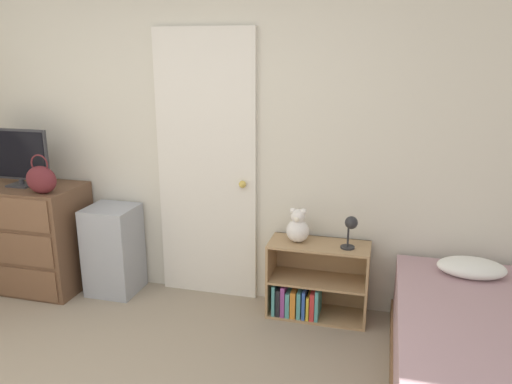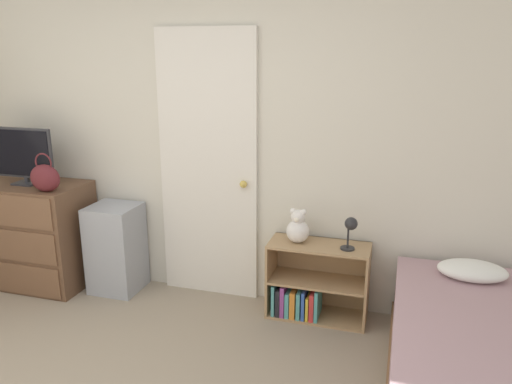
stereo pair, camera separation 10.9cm
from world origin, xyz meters
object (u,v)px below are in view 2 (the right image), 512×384
object	(u,v)px
handbag	(45,178)
bed	(480,369)
teddy_bear	(298,228)
tv	(23,155)
desk_lamp	(351,227)
dresser	(33,234)
bookshelf	(310,287)
storage_bin	(116,248)

from	to	relation	value
handbag	bed	bearing A→B (deg)	-8.86
teddy_bear	bed	bearing A→B (deg)	-32.55
tv	handbag	bearing A→B (deg)	-25.81
tv	desk_lamp	world-z (taller)	tv
desk_lamp	bed	world-z (taller)	desk_lamp
dresser	teddy_bear	bearing A→B (deg)	2.78
dresser	desk_lamp	distance (m)	2.65
bookshelf	bed	bearing A→B (deg)	-35.08
bed	dresser	bearing A→B (deg)	169.36
desk_lamp	bed	bearing A→B (deg)	-41.65
bookshelf	desk_lamp	distance (m)	0.59
handbag	bookshelf	bearing A→B (deg)	7.57
handbag	desk_lamp	size ratio (longest dim) A/B	1.26
dresser	bed	size ratio (longest dim) A/B	0.50
desk_lamp	bed	xyz separation A→B (m)	(0.80, -0.71, -0.49)
teddy_bear	desk_lamp	xyz separation A→B (m)	(0.38, -0.04, 0.06)
handbag	bookshelf	world-z (taller)	handbag
handbag	bed	distance (m)	3.23
tv	storage_bin	bearing A→B (deg)	7.13
handbag	storage_bin	size ratio (longest dim) A/B	0.42
tv	teddy_bear	distance (m)	2.28
handbag	storage_bin	distance (m)	0.79
tv	handbag	world-z (taller)	tv
storage_bin	bed	xyz separation A→B (m)	(2.69, -0.73, -0.11)
dresser	bookshelf	size ratio (longest dim) A/B	1.27
bookshelf	teddy_bear	bearing A→B (deg)	-179.39
dresser	storage_bin	world-z (taller)	dresser
dresser	teddy_bear	xyz separation A→B (m)	(2.25, 0.11, 0.25)
storage_bin	desk_lamp	distance (m)	1.93
dresser	handbag	size ratio (longest dim) A/B	3.06
storage_bin	desk_lamp	size ratio (longest dim) A/B	2.99
tv	teddy_bear	size ratio (longest dim) A/B	2.11
tv	bed	world-z (taller)	tv
dresser	bed	world-z (taller)	dresser
bookshelf	desk_lamp	bearing A→B (deg)	-9.03
storage_bin	bed	bearing A→B (deg)	-15.12
dresser	tv	xyz separation A→B (m)	(0.01, -0.01, 0.68)
handbag	bookshelf	distance (m)	2.19
handbag	desk_lamp	bearing A→B (deg)	5.60
desk_lamp	teddy_bear	bearing A→B (deg)	173.62
tv	bed	bearing A→B (deg)	-10.53
storage_bin	teddy_bear	world-z (taller)	teddy_bear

